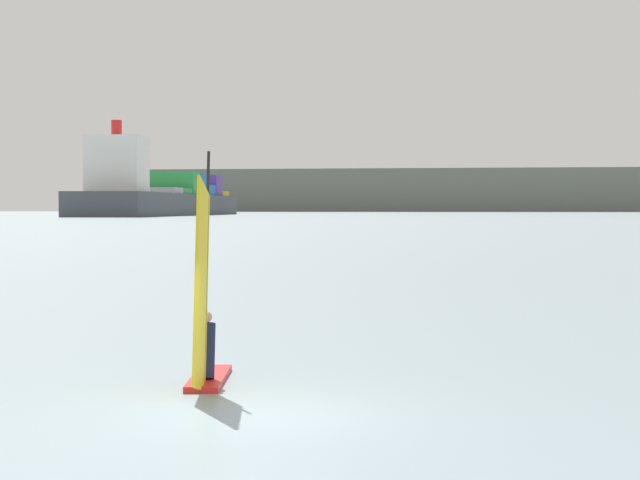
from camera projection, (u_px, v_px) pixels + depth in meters
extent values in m
plane|color=gray|center=(258.00, 415.00, 16.51)|extent=(4000.00, 4000.00, 0.00)
cube|color=red|center=(209.00, 378.00, 19.70)|extent=(1.35, 2.74, 0.12)
cylinder|color=black|center=(206.00, 265.00, 19.23)|extent=(0.35, 1.05, 4.40)
cube|color=yellow|center=(201.00, 286.00, 18.52)|extent=(0.70, 2.33, 4.05)
cylinder|color=black|center=(204.00, 325.00, 18.97)|extent=(0.47, 1.55, 0.04)
cylinder|color=#191E38|center=(207.00, 351.00, 19.34)|extent=(0.46, 0.63, 1.11)
sphere|color=tan|center=(207.00, 317.00, 19.31)|extent=(0.22, 0.22, 0.22)
cube|color=#3F444C|center=(165.00, 205.00, 455.18)|extent=(61.07, 187.55, 9.50)
cube|color=silver|center=(117.00, 164.00, 384.75)|extent=(23.58, 20.35, 21.46)
cylinder|color=red|center=(117.00, 128.00, 384.31)|extent=(4.00, 4.00, 6.00)
cube|color=#99999E|center=(149.00, 191.00, 428.48)|extent=(28.73, 19.13, 2.60)
cube|color=#2D8C47|center=(159.00, 191.00, 444.78)|extent=(28.73, 19.13, 2.60)
cube|color=#2D8C47|center=(169.00, 183.00, 460.95)|extent=(28.73, 19.13, 10.40)
cube|color=#1E66AD|center=(178.00, 184.00, 477.25)|extent=(28.73, 19.13, 10.40)
cube|color=#1E66AD|center=(186.00, 190.00, 493.63)|extent=(28.73, 19.13, 5.20)
cube|color=#59388C|center=(194.00, 186.00, 509.85)|extent=(28.73, 19.13, 10.40)
cube|color=gold|center=(201.00, 194.00, 526.27)|extent=(28.73, 19.13, 2.60)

